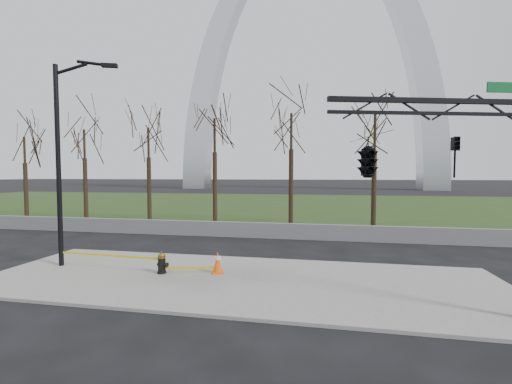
% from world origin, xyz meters
% --- Properties ---
extents(ground, '(500.00, 500.00, 0.00)m').
position_xyz_m(ground, '(0.00, 0.00, 0.00)').
color(ground, black).
rests_on(ground, ground).
extents(sidewalk, '(18.00, 6.00, 0.10)m').
position_xyz_m(sidewalk, '(0.00, 0.00, 0.05)').
color(sidewalk, slate).
rests_on(sidewalk, ground).
extents(grass_strip, '(120.00, 40.00, 0.06)m').
position_xyz_m(grass_strip, '(0.00, 30.00, 0.03)').
color(grass_strip, '#223513').
rests_on(grass_strip, ground).
extents(guardrail, '(60.00, 0.30, 0.90)m').
position_xyz_m(guardrail, '(0.00, 8.00, 0.45)').
color(guardrail, '#59595B').
rests_on(guardrail, ground).
extents(gateway_arch, '(66.00, 6.00, 65.00)m').
position_xyz_m(gateway_arch, '(0.00, 75.00, 32.50)').
color(gateway_arch, silver).
rests_on(gateway_arch, ground).
extents(tree_row, '(31.33, 4.00, 8.51)m').
position_xyz_m(tree_row, '(-7.34, 12.00, 4.25)').
color(tree_row, black).
rests_on(tree_row, ground).
extents(fire_hydrant, '(0.51, 0.33, 0.81)m').
position_xyz_m(fire_hydrant, '(-2.90, 0.12, 0.47)').
color(fire_hydrant, black).
rests_on(fire_hydrant, sidewalk).
extents(traffic_cone, '(0.54, 0.54, 0.80)m').
position_xyz_m(traffic_cone, '(-0.90, 0.54, 0.50)').
color(traffic_cone, '#FF5C0D').
rests_on(traffic_cone, sidewalk).
extents(street_light, '(2.31, 0.94, 8.21)m').
position_xyz_m(street_light, '(-7.13, 0.42, 4.69)').
color(street_light, black).
rests_on(street_light, ground).
extents(traffic_signal_mast, '(4.95, 2.54, 6.00)m').
position_xyz_m(traffic_signal_mast, '(4.62, -2.52, 4.15)').
color(traffic_signal_mast, black).
rests_on(traffic_signal_mast, ground).
extents(caution_tape, '(6.45, 0.42, 0.42)m').
position_xyz_m(caution_tape, '(-4.11, 0.26, 0.52)').
color(caution_tape, '#DBBB0B').
rests_on(caution_tape, ground).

